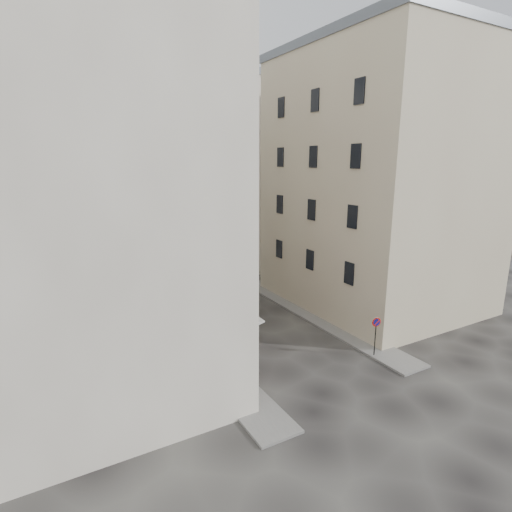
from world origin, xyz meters
TOP-DOWN VIEW (x-y plane):
  - ground at (0.00, 0.00)m, footprint 90.00×90.00m
  - sidewalk_left at (-4.50, 4.00)m, footprint 2.00×22.00m
  - sidewalk_right at (4.50, 3.00)m, footprint 2.00×18.00m
  - building_left at (-10.50, 3.00)m, footprint 12.20×16.20m
  - building_right at (10.50, 3.50)m, footprint 12.20×14.20m
  - building_back at (-1.00, 19.00)m, footprint 18.20×10.20m
  - cafe_storefront at (-4.32, 1.00)m, footprint 1.74×7.30m
  - stone_steps at (0.00, 12.57)m, footprint 9.00×3.15m
  - bollard_near at (-3.25, -1.00)m, footprint 0.12×0.12m
  - bollard_mid at (-3.25, 2.50)m, footprint 0.12×0.12m
  - bollard_far at (-3.25, 6.00)m, footprint 0.12×0.12m
  - no_parking_sign at (3.74, -3.64)m, footprint 0.52×0.18m
  - bistro_table_a at (-3.57, -1.18)m, footprint 1.39×0.65m
  - bistro_table_b at (-2.98, -0.56)m, footprint 1.39×0.65m
  - bistro_table_c at (-3.43, 1.55)m, footprint 1.35×0.63m
  - bistro_table_d at (-3.28, 3.21)m, footprint 1.36×0.64m
  - bistro_table_e at (-3.39, 4.33)m, footprint 1.31×0.61m
  - pedestrian at (-3.17, 2.28)m, footprint 0.58×0.39m

SIDE VIEW (x-z plane):
  - ground at x=0.00m, z-range 0.00..0.00m
  - sidewalk_left at x=-4.50m, z-range 0.00..0.12m
  - sidewalk_right at x=4.50m, z-range 0.00..0.12m
  - stone_steps at x=0.00m, z-range 0.00..0.80m
  - bistro_table_e at x=-3.39m, z-range 0.01..0.93m
  - bistro_table_c at x=-3.43m, z-range 0.01..0.96m
  - bistro_table_d at x=-3.28m, z-range 0.01..0.97m
  - bistro_table_a at x=-3.57m, z-range 0.01..0.99m
  - bistro_table_b at x=-2.98m, z-range 0.01..0.99m
  - bollard_near at x=-3.25m, z-range 0.04..1.02m
  - bollard_mid at x=-3.25m, z-range 0.04..1.02m
  - bollard_far at x=-3.25m, z-range 0.04..1.02m
  - pedestrian at x=-3.17m, z-range 0.00..1.56m
  - no_parking_sign at x=3.74m, z-range 0.49..2.85m
  - cafe_storefront at x=-4.32m, z-range 0.13..3.63m
  - building_right at x=10.50m, z-range 0.01..18.61m
  - building_back at x=-1.00m, z-range 0.01..18.61m
  - building_left at x=-10.50m, z-range 0.01..20.61m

